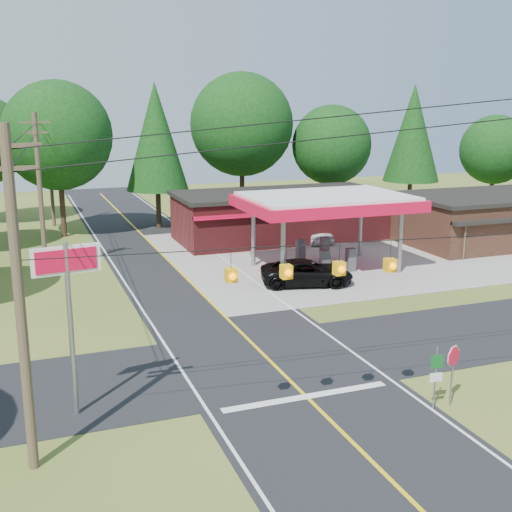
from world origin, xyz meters
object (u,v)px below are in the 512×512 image
object	(u,v)px
gas_canopy	(326,204)
suv_car	(307,273)
sedan_car	(313,232)
big_stop_sign	(68,291)
octagonal_stop_sign	(453,361)

from	to	relation	value
gas_canopy	suv_car	xyz separation A→B (m)	(-2.67, -3.00, -3.51)
gas_canopy	sedan_car	size ratio (longest dim) A/B	2.31
gas_canopy	big_stop_sign	world-z (taller)	big_stop_sign
gas_canopy	octagonal_stop_sign	xyz separation A→B (m)	(-4.50, -19.01, -2.57)
sedan_car	suv_car	bearing A→B (deg)	-115.76
gas_canopy	big_stop_sign	size ratio (longest dim) A/B	1.74
sedan_car	octagonal_stop_sign	world-z (taller)	octagonal_stop_sign
sedan_car	big_stop_sign	distance (m)	30.71
big_stop_sign	sedan_car	bearing A→B (deg)	49.00
suv_car	big_stop_sign	distance (m)	19.05
suv_car	big_stop_sign	world-z (taller)	big_stop_sign
suv_car	big_stop_sign	xyz separation A→B (m)	(-14.33, -12.01, 3.68)
sedan_car	octagonal_stop_sign	size ratio (longest dim) A/B	2.01
gas_canopy	suv_car	size ratio (longest dim) A/B	1.95
suv_car	octagonal_stop_sign	size ratio (longest dim) A/B	2.37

